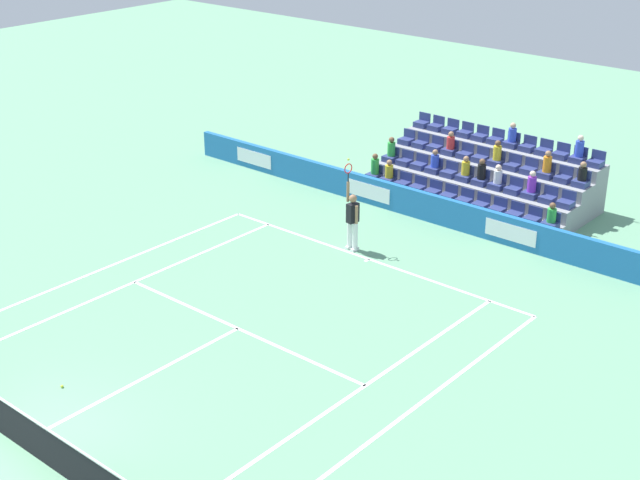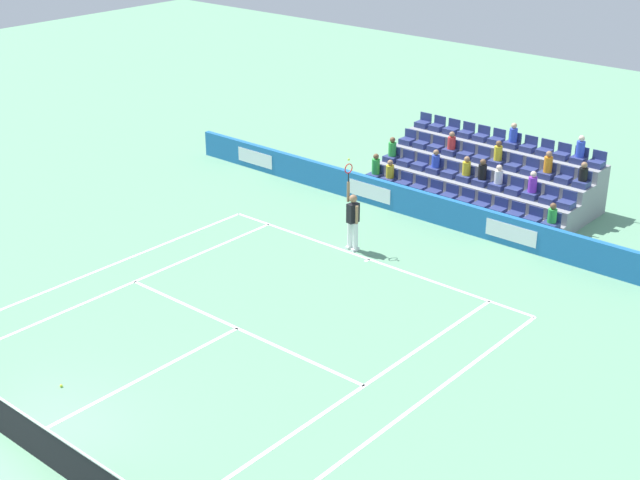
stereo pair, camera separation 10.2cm
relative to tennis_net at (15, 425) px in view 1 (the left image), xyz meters
The scene contains 14 objects.
ground_plane 0.49m from the tennis_net, ahead, with size 80.00×80.00×0.00m, color #669E77.
line_baseline 11.90m from the tennis_net, 90.00° to the right, with size 10.97×0.10×0.01m, color white.
line_service 6.42m from the tennis_net, 90.00° to the right, with size 8.23×0.10×0.01m, color white.
line_centre_service 3.24m from the tennis_net, 90.00° to the right, with size 0.10×6.40×0.01m, color white.
line_singles_sideline_left 7.25m from the tennis_net, 55.31° to the right, with size 0.10×11.89×0.01m, color white.
line_singles_sideline_right 7.25m from the tennis_net, 124.69° to the right, with size 0.10×11.89×0.01m, color white.
line_doubles_sideline_left 8.10m from the tennis_net, 47.30° to the right, with size 0.10×11.89×0.01m, color white.
line_doubles_sideline_right 8.10m from the tennis_net, 132.70° to the right, with size 0.10×11.89×0.01m, color white.
line_centre_mark 11.80m from the tennis_net, 90.00° to the right, with size 0.10×0.20×0.01m, color white.
sponsor_barrier 15.50m from the tennis_net, 90.00° to the right, with size 21.72×0.22×0.94m.
tennis_net is the anchor object (origin of this frame).
tennis_player 12.17m from the tennis_net, 86.05° to the right, with size 0.52×0.39×2.85m.
stadium_stand 18.44m from the tennis_net, 90.01° to the right, with size 7.44×3.80×2.60m.
loose_tennis_ball 2.21m from the tennis_net, 59.21° to the right, with size 0.07×0.07×0.07m, color #D1E533.
Camera 1 is at (-14.89, 7.86, 11.53)m, focal length 51.53 mm.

